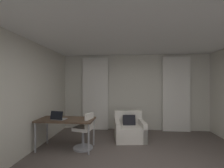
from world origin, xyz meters
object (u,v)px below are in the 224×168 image
object	(u,v)px
desk	(66,121)
desk_chair	(85,133)
laptop	(58,118)
armchair	(130,130)

from	to	relation	value
desk	desk_chair	world-z (taller)	desk_chair
desk_chair	laptop	xyz separation A→B (m)	(-0.61, -0.13, 0.38)
desk	laptop	size ratio (longest dim) A/B	3.81
desk_chair	laptop	distance (m)	0.73
desk_chair	desk	bearing A→B (deg)	-176.42
laptop	desk_chair	bearing A→B (deg)	12.36
desk_chair	laptop	size ratio (longest dim) A/B	2.47
desk	desk_chair	size ratio (longest dim) A/B	1.54
armchair	desk_chair	world-z (taller)	desk_chair
desk	armchair	bearing A→B (deg)	27.46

